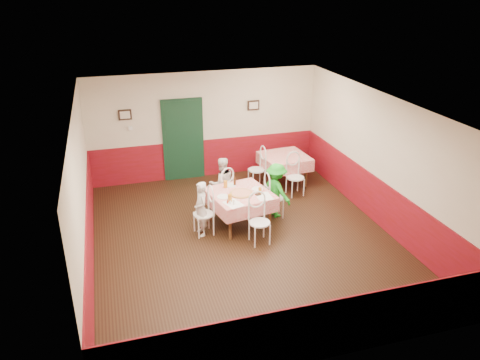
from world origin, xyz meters
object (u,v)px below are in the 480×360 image
object	(u,v)px
glass_a	(230,198)
glass_b	(260,190)
diner_right	(276,190)
diner_left	(201,209)
glass_c	(225,184)
pizza	(241,193)
main_table	(240,209)
beer_bottle	(235,181)
chair_near	(260,223)
chair_second_b	(295,178)
wallet	(258,194)
second_table	(284,169)
diner_far	(222,183)
chair_left	(203,214)
chair_far	(223,191)
chair_right	(274,198)
chair_second_a	(257,170)

from	to	relation	value
glass_a	glass_b	bearing A→B (deg)	15.92
glass_b	diner_right	bearing A→B (deg)	33.11
diner_right	diner_left	bearing A→B (deg)	77.50
glass_c	pizza	bearing A→B (deg)	-60.40
main_table	diner_right	world-z (taller)	diner_right
beer_bottle	glass_b	bearing A→B (deg)	-52.26
chair_near	glass_b	size ratio (longest dim) A/B	7.08
chair_second_b	glass_b	distance (m)	1.84
glass_b	beer_bottle	size ratio (longest dim) A/B	0.63
chair_near	wallet	distance (m)	0.72
glass_b	beer_bottle	world-z (taller)	beer_bottle
second_table	diner_left	distance (m)	3.29
diner_right	beer_bottle	bearing A→B (deg)	53.12
second_table	diner_far	bearing A→B (deg)	-153.51
glass_a	diner_left	size ratio (longest dim) A/B	0.13
beer_bottle	diner_far	size ratio (longest dim) A/B	0.16
beer_bottle	diner_far	xyz separation A→B (m)	(-0.17, 0.50, -0.24)
chair_second_b	glass_a	xyz separation A→B (m)	(-2.04, -1.42, 0.39)
second_table	glass_b	xyz separation A→B (m)	(-1.33, -1.97, 0.45)
second_table	chair_near	distance (m)	3.09
glass_b	chair_left	bearing A→B (deg)	-178.95
chair_far	diner_right	xyz separation A→B (m)	(1.05, -0.66, 0.17)
diner_far	glass_c	bearing A→B (deg)	78.96
chair_near	chair_right	bearing A→B (deg)	52.79
chair_near	chair_second_a	xyz separation A→B (m)	(0.81, 2.66, 0.00)
chair_far	glass_a	bearing A→B (deg)	59.38
chair_second_a	main_table	bearing A→B (deg)	-32.60
glass_b	diner_right	xyz separation A→B (m)	(0.48, 0.32, -0.20)
chair_second_b	glass_a	world-z (taller)	glass_a
chair_right	diner_far	distance (m)	1.25
second_table	chair_second_b	bearing A→B (deg)	-90.00
chair_second_a	second_table	bearing A→B (deg)	85.44
chair_second_a	beer_bottle	xyz separation A→B (m)	(-0.98, -1.45, 0.41)
second_table	glass_c	distance (m)	2.50
pizza	diner_right	bearing A→B (deg)	15.63
second_table	chair_left	xyz separation A→B (m)	(-2.56, -1.99, 0.08)
chair_second_a	pizza	world-z (taller)	chair_second_a
main_table	diner_right	size ratio (longest dim) A/B	0.98
glass_c	diner_left	world-z (taller)	diner_left
chair_right	glass_a	world-z (taller)	glass_a
main_table	diner_left	world-z (taller)	diner_left
wallet	diner_left	xyz separation A→B (m)	(-1.21, 0.04, -0.19)
main_table	chair_second_a	distance (m)	2.07
chair_left	glass_b	bearing A→B (deg)	85.37
chair_far	glass_c	size ratio (longest dim) A/B	5.79
chair_right	pizza	world-z (taller)	chair_right
second_table	chair_second_a	world-z (taller)	chair_second_a
glass_c	chair_left	bearing A→B (deg)	-140.16
chair_left	diner_left	size ratio (longest dim) A/B	0.77
chair_second_b	chair_left	bearing A→B (deg)	-158.64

